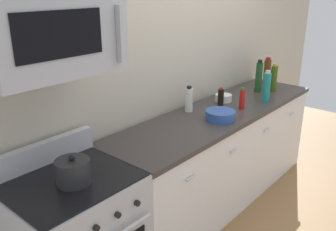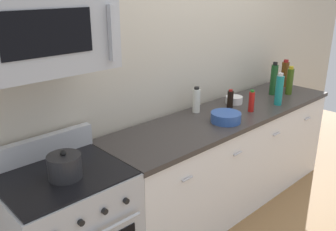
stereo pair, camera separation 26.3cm
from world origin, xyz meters
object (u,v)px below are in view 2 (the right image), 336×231
(bottle_soy_sauce_dark, at_px, (230,99))
(bottle_sparkling_teal, at_px, (279,90))
(bottle_hot_sauce_red, at_px, (252,101))
(bowl_white_ceramic, at_px, (234,100))
(bottle_wine_green, at_px, (274,79))
(bottle_wine_amber, at_px, (285,74))
(bottle_olive_oil, at_px, (290,81))
(bowl_blue_mixing, at_px, (226,117))
(bottle_dish_soap, at_px, (290,81))
(bottle_vinegar_white, at_px, (196,100))
(stockpot, at_px, (65,166))
(microwave, at_px, (42,35))

(bottle_soy_sauce_dark, distance_m, bottle_sparkling_teal, 0.48)
(bottle_hot_sauce_red, distance_m, bowl_white_ceramic, 0.27)
(bottle_wine_green, height_order, bowl_white_ceramic, bottle_wine_green)
(bottle_wine_green, xyz_separation_m, bowl_white_ceramic, (-0.52, 0.09, -0.13))
(bottle_hot_sauce_red, bearing_deg, bottle_wine_amber, 13.78)
(bottle_wine_green, bearing_deg, bowl_white_ceramic, 169.75)
(bottle_olive_oil, relative_size, bowl_blue_mixing, 1.16)
(bottle_hot_sauce_red, bearing_deg, bottle_dish_soap, 6.37)
(bottle_vinegar_white, relative_size, bottle_olive_oil, 0.80)
(bottle_dish_soap, bearing_deg, bowl_blue_mixing, -175.19)
(bottle_vinegar_white, bearing_deg, bottle_dish_soap, -10.93)
(bottle_sparkling_teal, bearing_deg, bottle_wine_green, 40.04)
(bowl_blue_mixing, height_order, stockpot, stockpot)
(bottle_olive_oil, bearing_deg, bottle_dish_soap, 27.13)
(bottle_dish_soap, height_order, bottle_sparkling_teal, bottle_sparkling_teal)
(bottle_dish_soap, height_order, bottle_vinegar_white, bottle_vinegar_white)
(bottle_vinegar_white, distance_m, bottle_wine_amber, 1.35)
(bottle_dish_soap, height_order, bottle_wine_green, bottle_wine_green)
(bottle_dish_soap, xyz_separation_m, bottle_sparkling_teal, (-0.48, -0.16, 0.04))
(bottle_sparkling_teal, distance_m, bowl_white_ceramic, 0.42)
(bottle_dish_soap, xyz_separation_m, bottle_hot_sauce_red, (-0.83, -0.09, -0.01))
(bottle_soy_sauce_dark, xyz_separation_m, bottle_wine_green, (0.66, -0.04, 0.08))
(bottle_dish_soap, height_order, bottle_hot_sauce_red, bottle_dish_soap)
(bottle_vinegar_white, distance_m, bottle_olive_oil, 1.15)
(stockpot, bearing_deg, bottle_wine_green, 2.13)
(bottle_wine_green, bearing_deg, bowl_blue_mixing, -170.56)
(stockpot, bearing_deg, bottle_wine_amber, 3.58)
(bottle_dish_soap, height_order, bowl_white_ceramic, bottle_dish_soap)
(bottle_wine_amber, relative_size, bowl_blue_mixing, 1.19)
(bottle_wine_amber, xyz_separation_m, bottle_olive_oil, (-0.23, -0.19, -0.00))
(bottle_dish_soap, bearing_deg, bottle_soy_sauce_dark, 173.29)
(bottle_vinegar_white, xyz_separation_m, bottle_wine_amber, (1.34, -0.09, 0.03))
(microwave, xyz_separation_m, bottle_wine_amber, (2.77, 0.08, -0.69))
(stockpot, bearing_deg, bottle_soy_sauce_dark, 4.29)
(bottle_dish_soap, distance_m, bottle_olive_oil, 0.11)
(bottle_wine_amber, bearing_deg, bowl_white_ceramic, 179.29)
(bottle_soy_sauce_dark, relative_size, stockpot, 0.87)
(bottle_olive_oil, bearing_deg, bottle_vinegar_white, 165.94)
(bottle_wine_green, relative_size, stockpot, 1.69)
(bottle_dish_soap, distance_m, bottle_vinegar_white, 1.22)
(bottle_vinegar_white, bearing_deg, bowl_blue_mixing, -89.96)
(bottle_vinegar_white, xyz_separation_m, bottle_wine_green, (0.98, -0.17, 0.05))
(bottle_wine_green, relative_size, bowl_blue_mixing, 1.35)
(bottle_hot_sauce_red, height_order, bottle_sparkling_teal, bottle_sparkling_teal)
(bottle_sparkling_teal, bearing_deg, bottle_dish_soap, 17.97)
(bottle_soy_sauce_dark, bearing_deg, bottle_sparkling_teal, -33.17)
(bottle_olive_oil, relative_size, bowl_white_ceramic, 1.80)
(bottle_dish_soap, relative_size, bottle_wine_green, 0.68)
(bottle_dish_soap, relative_size, bowl_white_ceramic, 1.42)
(bowl_white_ceramic, bearing_deg, bottle_vinegar_white, 170.55)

